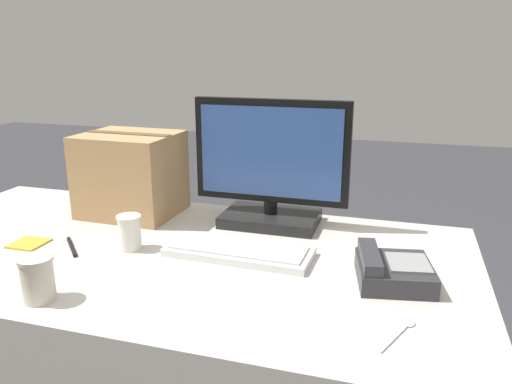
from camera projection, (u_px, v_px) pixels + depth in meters
The scene contains 10 objects.
office_desk at pixel (167, 357), 1.57m from camera, with size 1.80×0.90×0.73m.
monitor at pixel (271, 172), 1.63m from camera, with size 0.51×0.21×0.42m.
keyboard at pixel (239, 251), 1.42m from camera, with size 0.42×0.17×0.03m.
desk_phone at pixel (392, 270), 1.26m from camera, with size 0.21×0.22×0.08m.
paper_cup_left at pixel (38, 279), 1.16m from camera, with size 0.08×0.08×0.11m.
paper_cup_right at pixel (130, 232), 1.46m from camera, with size 0.07×0.07×0.10m.
spoon at pixel (402, 330), 1.05m from camera, with size 0.08×0.15×0.00m.
cardboard_box at pixel (131, 174), 1.75m from camera, with size 0.33×0.28×0.29m.
pen_marker at pixel (72, 247), 1.47m from camera, with size 0.11×0.11×0.01m.
sticky_note_pad at pixel (29, 243), 1.51m from camera, with size 0.10×0.10×0.01m.
Camera 1 is at (0.66, -1.22, 1.31)m, focal length 35.00 mm.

